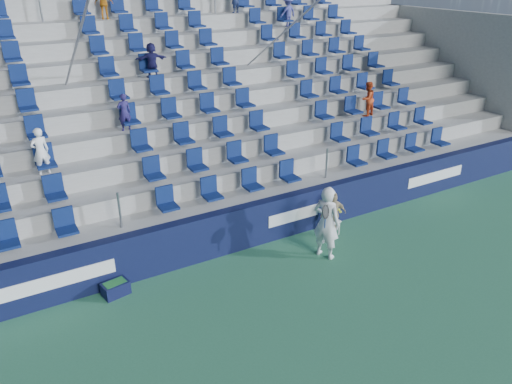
# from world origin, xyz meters

# --- Properties ---
(ground) EXTENTS (70.00, 70.00, 0.00)m
(ground) POSITION_xyz_m (0.00, 0.00, 0.00)
(ground) COLOR #327550
(ground) RESTS_ON ground
(sponsor_wall) EXTENTS (24.00, 0.32, 1.20)m
(sponsor_wall) POSITION_xyz_m (0.00, 3.15, 0.60)
(sponsor_wall) COLOR #0F1437
(sponsor_wall) RESTS_ON ground
(grandstand) EXTENTS (24.00, 8.17, 6.63)m
(grandstand) POSITION_xyz_m (-0.01, 8.24, 2.13)
(grandstand) COLOR #A5A5A0
(grandstand) RESTS_ON ground
(tennis_player) EXTENTS (0.76, 0.84, 1.94)m
(tennis_player) POSITION_xyz_m (1.61, 1.71, 0.97)
(tennis_player) COLOR silver
(tennis_player) RESTS_ON ground
(line_judge_chair) EXTENTS (0.43, 0.44, 0.89)m
(line_judge_chair) POSITION_xyz_m (2.46, 2.64, 0.50)
(line_judge_chair) COLOR white
(line_judge_chair) RESTS_ON ground
(line_judge) EXTENTS (0.80, 0.47, 1.28)m
(line_judge) POSITION_xyz_m (2.46, 2.50, 0.64)
(line_judge) COLOR tan
(line_judge) RESTS_ON ground
(ball_bin) EXTENTS (0.64, 0.48, 0.33)m
(ball_bin) POSITION_xyz_m (-3.51, 2.75, 0.18)
(ball_bin) COLOR #0E1133
(ball_bin) RESTS_ON ground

